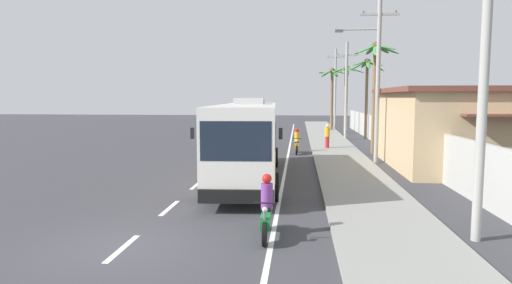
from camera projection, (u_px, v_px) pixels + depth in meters
The scene contains 16 objects.
ground_plane at pixel (125, 246), 10.94m from camera, with size 160.00×160.00×0.00m, color #3A3A3F.
sidewalk_kerb at pixel (353, 177), 20.18m from camera, with size 3.20×90.00×0.14m, color gray.
lane_markings at pixel (263, 162), 25.12m from camera, with size 3.77×71.00×0.01m.
boundary_wall at pixel (416, 146), 23.67m from camera, with size 0.24×60.00×2.13m, color #B2B2AD.
coach_bus_foreground at pixel (248, 137), 19.75m from camera, with size 3.33×12.29×3.66m.
motorcycle_beside_bus at pixel (266, 212), 11.65m from camera, with size 0.56×1.96×1.67m.
motorcycle_trailing at pixel (297, 143), 28.98m from camera, with size 0.56×1.96×1.67m.
pedestrian_near_kerb at pixel (327, 135), 30.98m from camera, with size 0.36×0.36×1.67m.
utility_pole_nearest at pixel (486, 47), 10.90m from camera, with size 2.03×0.24×9.55m.
utility_pole_mid at pixel (377, 66), 24.51m from camera, with size 3.51×0.24×10.29m.
utility_pole_far at pixel (346, 89), 38.26m from camera, with size 1.98×0.24×8.46m.
utility_pole_distant at pixel (335, 86), 51.83m from camera, with size 2.96×0.24×9.37m.
palm_nearest at pixel (367, 78), 38.74m from camera, with size 3.12×3.36×7.10m.
palm_second at pixel (346, 89), 44.47m from camera, with size 3.39×3.47×6.92m.
palm_third at pixel (375, 75), 28.33m from camera, with size 2.87×2.96×7.26m.
palm_fourth at pixel (332, 88), 47.47m from camera, with size 2.92×2.91×6.86m.
Camera 1 is at (4.29, -10.25, 3.70)m, focal length 30.84 mm.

